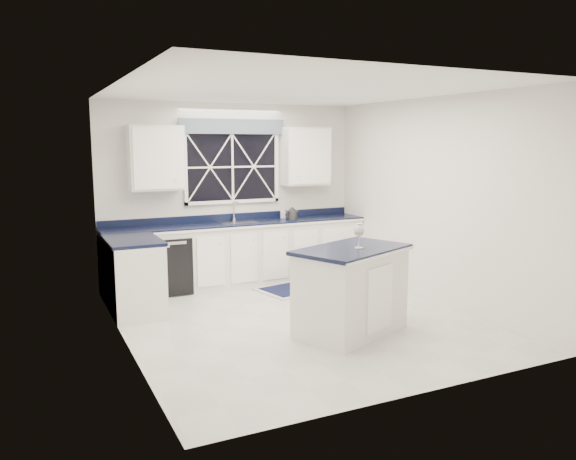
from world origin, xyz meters
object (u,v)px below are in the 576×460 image
dishwasher (167,264)px  wine_glass (359,231)px  soap_bottle (283,213)px  island (351,290)px  faucet (234,210)px  kettle (292,213)px

dishwasher → wine_glass: wine_glass is taller
soap_bottle → dishwasher: bearing=-175.7°
island → wine_glass: (0.05, -0.06, 0.67)m
faucet → kettle: size_ratio=1.14×
kettle → island: bearing=-115.1°
faucet → soap_bottle: size_ratio=1.83×
faucet → soap_bottle: faucet is taller
dishwasher → island: size_ratio=0.55×
kettle → soap_bottle: bearing=108.2°
island → wine_glass: bearing=-72.3°
soap_bottle → wine_glass: bearing=-98.1°
dishwasher → island: 2.98m
wine_glass → soap_bottle: wine_glass is taller
island → kettle: bearing=55.4°
faucet → island: (0.34, -2.80, -0.61)m
dishwasher → soap_bottle: size_ratio=4.98×
dishwasher → faucet: bearing=10.0°
island → soap_bottle: soap_bottle is taller
island → soap_bottle: bearing=57.8°
dishwasher → faucet: size_ratio=2.72×
faucet → wine_glass: (0.39, -2.86, 0.06)m
kettle → soap_bottle: 0.17m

